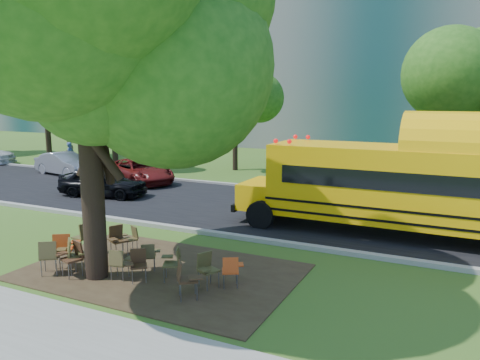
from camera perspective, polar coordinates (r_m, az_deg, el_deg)
The scene contains 32 objects.
ground at distance 13.58m, azimuth -11.89°, elevation -9.59°, with size 160.00×160.00×0.00m, color #39571B.
dirt_patch at distance 12.63m, azimuth -9.63°, elevation -10.96°, with size 7.00×4.50×0.03m, color #382819.
asphalt_road at distance 19.34m, azimuth 0.85°, elevation -3.38°, with size 80.00×8.00×0.04m, color black.
kerb_near at distance 15.91m, azimuth -5.27°, elevation -6.21°, with size 80.00×0.25×0.14m, color gray.
kerb_far at distance 23.03m, azimuth 5.15°, elevation -1.11°, with size 80.00×0.25×0.14m, color gray.
building_main at distance 49.16m, azimuth 6.97°, elevation 17.58°, with size 38.00×16.00×22.00m, color slate.
building_left at distance 68.15m, azimuth -17.25°, elevation 14.25°, with size 26.00×14.00×20.00m, color slate.
bg_tree_0 at distance 30.47m, azimuth -15.28°, elevation 9.82°, with size 5.20×5.20×7.18m.
bg_tree_1 at distance 37.53m, azimuth -22.73°, elevation 10.64°, with size 6.00×6.00×8.40m.
bg_tree_2 at distance 29.09m, azimuth -0.61°, elevation 9.47°, with size 4.80×4.80×6.62m.
bg_tree_3 at distance 24.07m, azimuth 26.41°, elevation 10.26°, with size 5.60×5.60×7.84m.
main_tree at distance 11.90m, azimuth -18.47°, elevation 15.78°, with size 7.20×7.20×9.42m.
school_bus at distance 15.91m, azimuth 22.75°, elevation -0.91°, with size 12.07×2.84×2.94m.
chair_0 at distance 13.42m, azimuth -20.64°, elevation -7.56°, with size 0.65×0.81×0.97m.
chair_1 at distance 12.87m, azimuth -19.47°, elevation -8.32°, with size 0.81×0.64×0.94m.
chair_2 at distance 13.00m, azimuth -22.12°, elevation -8.32°, with size 0.63×0.79×0.94m.
chair_3 at distance 12.74m, azimuth -19.68°, elevation -8.60°, with size 0.72×0.57×0.92m.
chair_4 at distance 12.15m, azimuth -14.49°, elevation -9.57°, with size 0.55×0.57×0.81m.
chair_5 at distance 11.96m, azimuth -12.40°, elevation -9.75°, with size 0.56×0.70×0.83m.
chair_6 at distance 11.85m, azimuth -8.08°, elevation -9.70°, with size 0.69×0.58×0.86m.
chair_7 at distance 10.74m, azimuth -6.66°, elevation -11.55°, with size 0.78×0.62×0.92m.
chair_8 at distance 14.43m, azimuth -18.47°, elevation -6.29°, with size 0.55×0.67×0.94m.
chair_9 at distance 14.23m, azimuth -13.17°, elevation -6.69°, with size 0.64×0.50×0.77m.
chair_10 at distance 13.95m, azimuth -14.75°, elevation -6.79°, with size 0.57×0.73×0.89m.
chair_11 at distance 12.59m, azimuth -11.03°, elevation -8.85°, with size 0.51×0.64×0.77m.
chair_12 at distance 11.35m, azimuth -4.10°, elevation -10.49°, with size 0.56×0.71×0.87m.
chair_13 at distance 11.31m, azimuth -1.06°, elevation -10.72°, with size 0.54×0.66×0.81m.
black_car at distance 22.31m, azimuth -16.37°, elevation -0.22°, with size 1.63×4.05×1.38m, color black.
bg_car_silver at distance 29.22m, azimuth -20.60°, elevation 1.86°, with size 1.42×4.06×1.34m, color gray.
bg_car_red at distance 25.35m, azimuth -12.16°, elevation 1.06°, with size 2.15×4.66×1.30m, color #5E1110.
pedestrian_a at distance 31.15m, azimuth -19.94°, elevation 2.76°, with size 0.64×0.42×1.76m, color navy.
pedestrian_b at distance 34.45m, azimuth -20.08°, elevation 3.30°, with size 0.80×0.62×1.65m, color olive.
Camera 1 is at (7.92, -10.06, 4.52)m, focal length 35.00 mm.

